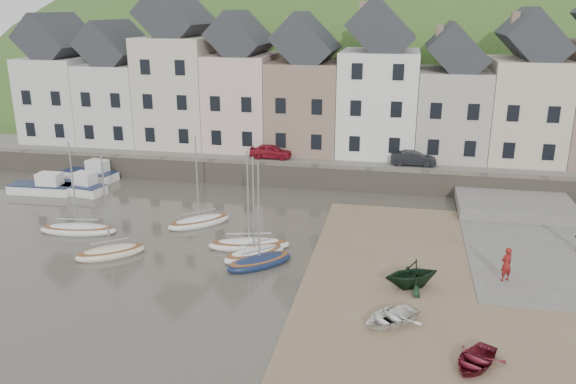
% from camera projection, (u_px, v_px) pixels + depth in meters
% --- Properties ---
extents(ground, '(160.00, 160.00, 0.00)m').
position_uv_depth(ground, '(266.00, 277.00, 31.68)').
color(ground, '#413D33').
rests_on(ground, ground).
extents(quay_land, '(90.00, 30.00, 1.50)m').
position_uv_depth(quay_land, '(336.00, 139.00, 61.36)').
color(quay_land, '#3C5A24').
rests_on(quay_land, ground).
extents(quay_street, '(70.00, 7.00, 0.10)m').
position_uv_depth(quay_street, '(321.00, 158.00, 50.37)').
color(quay_street, slate).
rests_on(quay_street, quay_land).
extents(seawall, '(70.00, 1.20, 1.80)m').
position_uv_depth(seawall, '(315.00, 177.00, 47.30)').
color(seawall, slate).
rests_on(seawall, ground).
extents(beach, '(18.00, 26.00, 0.06)m').
position_uv_depth(beach, '(476.00, 295.00, 29.61)').
color(beach, '#786349').
rests_on(beach, ground).
extents(slipway, '(8.00, 18.00, 0.12)m').
position_uv_depth(slipway, '(529.00, 242.00, 36.32)').
color(slipway, slate).
rests_on(slipway, ground).
extents(hillside, '(134.40, 84.00, 84.00)m').
position_uv_depth(hillside, '(323.00, 215.00, 94.13)').
color(hillside, '#3C5A24').
rests_on(hillside, ground).
extents(townhouse_terrace, '(61.05, 8.00, 13.93)m').
position_uv_depth(townhouse_terrace, '(347.00, 87.00, 51.56)').
color(townhouse_terrace, silver).
rests_on(townhouse_terrace, quay_land).
extents(sailboat_0, '(5.27, 2.22, 6.32)m').
position_uv_depth(sailboat_0, '(78.00, 229.00, 37.81)').
color(sailboat_0, white).
rests_on(sailboat_0, ground).
extents(sailboat_1, '(4.27, 4.10, 6.32)m').
position_uv_depth(sailboat_1, '(199.00, 221.00, 39.16)').
color(sailboat_1, white).
rests_on(sailboat_1, ground).
extents(sailboat_2, '(4.15, 3.65, 6.32)m').
position_uv_depth(sailboat_2, '(111.00, 252.00, 34.27)').
color(sailboat_2, beige).
rests_on(sailboat_2, ground).
extents(sailboat_3, '(3.89, 3.82, 6.32)m').
position_uv_depth(sailboat_3, '(254.00, 253.00, 34.05)').
color(sailboat_3, white).
rests_on(sailboat_3, ground).
extents(sailboat_4, '(5.19, 2.67, 6.32)m').
position_uv_depth(sailboat_4, '(249.00, 244.00, 35.43)').
color(sailboat_4, white).
rests_on(sailboat_4, ground).
extents(sailboat_5, '(4.02, 3.89, 6.32)m').
position_uv_depth(sailboat_5, '(260.00, 261.00, 33.00)').
color(sailboat_5, '#162345').
rests_on(sailboat_5, ground).
extents(motorboat_0, '(4.84, 2.54, 1.70)m').
position_uv_depth(motorboat_0, '(79.00, 186.00, 45.82)').
color(motorboat_0, white).
rests_on(motorboat_0, ground).
extents(motorboat_1, '(5.20, 1.91, 1.70)m').
position_uv_depth(motorboat_1, '(44.00, 186.00, 45.80)').
color(motorboat_1, white).
rests_on(motorboat_1, ground).
extents(motorboat_2, '(5.08, 2.62, 1.70)m').
position_uv_depth(motorboat_2, '(92.00, 173.00, 49.49)').
color(motorboat_2, white).
rests_on(motorboat_2, ground).
extents(rowboat_white, '(3.62, 3.57, 0.61)m').
position_uv_depth(rowboat_white, '(390.00, 317.00, 26.85)').
color(rowboat_white, white).
rests_on(rowboat_white, beach).
extents(rowboat_green, '(3.77, 3.59, 1.55)m').
position_uv_depth(rowboat_green, '(412.00, 274.00, 30.17)').
color(rowboat_green, black).
rests_on(rowboat_green, beach).
extents(rowboat_red, '(3.02, 3.33, 0.56)m').
position_uv_depth(rowboat_red, '(475.00, 360.00, 23.61)').
color(rowboat_red, maroon).
rests_on(rowboat_red, beach).
extents(person_red, '(0.82, 0.75, 1.89)m').
position_uv_depth(person_red, '(506.00, 264.00, 30.73)').
color(person_red, maroon).
rests_on(person_red, slipway).
extents(car_left, '(3.62, 1.47, 1.23)m').
position_uv_depth(car_left, '(271.00, 151.00, 50.03)').
color(car_left, maroon).
rests_on(car_left, quay_street).
extents(car_right, '(3.69, 1.33, 1.21)m').
position_uv_depth(car_right, '(414.00, 158.00, 47.77)').
color(car_right, black).
rests_on(car_right, quay_street).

